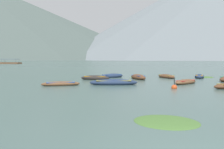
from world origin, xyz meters
TOP-DOWN VIEW (x-y plane):
  - ground_plane at (0.00, 1500.00)m, footprint 6000.00×6000.00m
  - mountain_1 at (-266.52, 1587.96)m, footprint 1576.61×1576.61m
  - mountain_2 at (129.11, 1434.41)m, footprint 827.25×827.25m
  - rowboat_1 at (-1.80, 15.37)m, footprint 4.05×1.41m
  - rowboat_2 at (-2.08, 23.55)m, footprint 3.15×2.97m
  - rowboat_3 at (4.17, 23.24)m, footprint 1.99×3.46m
  - rowboat_5 at (0.77, 21.33)m, footprint 1.91×3.39m
  - rowboat_6 at (8.00, 23.46)m, footprint 2.11×3.68m
  - rowboat_7 at (-6.06, 14.62)m, footprint 3.20×1.67m
  - rowboat_8 at (-3.79, 20.49)m, footprint 3.17×1.60m
  - rowboat_9 at (4.42, 16.29)m, footprint 2.86×2.94m
  - ferry_1 at (-53.64, 115.21)m, footprint 10.83×5.62m
  - mooring_buoy at (2.58, 12.59)m, footprint 0.42×0.42m
  - weed_patch_0 at (0.66, 23.12)m, footprint 1.59×1.46m
  - weed_patch_1 at (9.10, 24.08)m, footprint 2.38×3.01m
  - weed_patch_2 at (0.09, 3.13)m, footprint 2.92×2.83m

SIDE VIEW (x-z plane):
  - ground_plane at x=0.00m, z-range 0.00..0.00m
  - weed_patch_0 at x=0.66m, z-range -0.07..0.07m
  - weed_patch_1 at x=9.10m, z-range -0.07..0.07m
  - weed_patch_2 at x=0.09m, z-range -0.07..0.07m
  - mooring_buoy at x=2.58m, z-range -0.36..0.56m
  - rowboat_7 at x=-6.06m, z-range -0.08..0.35m
  - rowboat_9 at x=4.42m, z-range -0.09..0.39m
  - rowboat_3 at x=4.17m, z-range -0.09..0.41m
  - rowboat_6 at x=8.00m, z-range -0.09..0.41m
  - rowboat_8 at x=-3.79m, z-range -0.10..0.46m
  - rowboat_2 at x=-2.08m, z-range -0.11..0.46m
  - rowboat_1 at x=-1.80m, z-range -0.11..0.47m
  - rowboat_5 at x=0.77m, z-range -0.12..0.52m
  - ferry_1 at x=-53.64m, z-range -0.82..1.71m
  - mountain_2 at x=129.11m, z-range 0.00..316.98m
  - mountain_1 at x=-266.52m, z-range 0.00..461.56m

